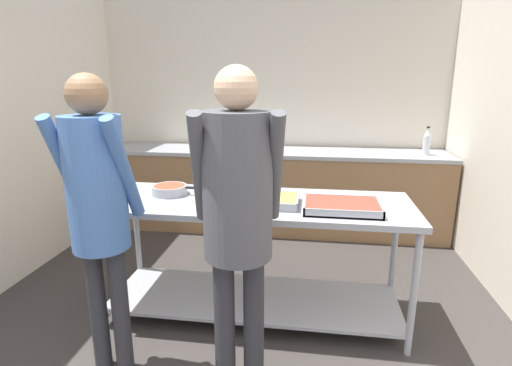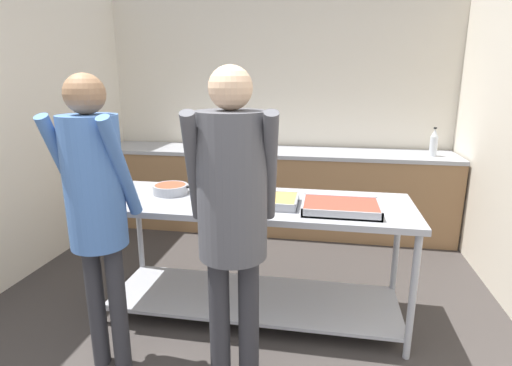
# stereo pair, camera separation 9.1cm
# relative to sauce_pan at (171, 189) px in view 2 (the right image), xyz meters

# --- Properties ---
(wall_rear) EXTENTS (4.02, 0.06, 2.65)m
(wall_rear) POSITION_rel_sauce_pan_xyz_m (0.51, 2.04, 0.42)
(wall_rear) COLOR beige
(wall_rear) RESTS_ON ground_plane
(wall_left) EXTENTS (0.06, 3.87, 2.65)m
(wall_left) POSITION_rel_sauce_pan_xyz_m (-1.46, 0.17, 0.42)
(wall_left) COLOR beige
(wall_left) RESTS_ON ground_plane
(back_counter) EXTENTS (3.86, 0.65, 0.91)m
(back_counter) POSITION_rel_sauce_pan_xyz_m (0.52, 1.67, -0.45)
(back_counter) COLOR olive
(back_counter) RESTS_ON ground_plane
(serving_counter) EXTENTS (2.14, 0.73, 0.87)m
(serving_counter) POSITION_rel_sauce_pan_xyz_m (0.62, -0.07, -0.32)
(serving_counter) COLOR #9EA0A8
(serving_counter) RESTS_ON ground_plane
(sauce_pan) EXTENTS (0.39, 0.25, 0.07)m
(sauce_pan) POSITION_rel_sauce_pan_xyz_m (0.00, 0.00, 0.00)
(sauce_pan) COLOR #9EA0A8
(sauce_pan) RESTS_ON serving_counter
(plate_stack) EXTENTS (0.24, 0.24, 0.04)m
(plate_stack) POSITION_rel_sauce_pan_xyz_m (0.35, -0.07, -0.02)
(plate_stack) COLOR white
(plate_stack) RESTS_ON serving_counter
(serving_tray_vegetables) EXTENTS (0.43, 0.30, 0.05)m
(serving_tray_vegetables) POSITION_rel_sauce_pan_xyz_m (0.72, -0.14, -0.01)
(serving_tray_vegetables) COLOR #9EA0A8
(serving_tray_vegetables) RESTS_ON serving_counter
(serving_tray_roast) EXTENTS (0.48, 0.34, 0.05)m
(serving_tray_roast) POSITION_rel_sauce_pan_xyz_m (1.21, -0.19, -0.01)
(serving_tray_roast) COLOR #9EA0A8
(serving_tray_roast) RESTS_ON serving_counter
(guest_serving_left) EXTENTS (0.49, 0.40, 1.74)m
(guest_serving_left) POSITION_rel_sauce_pan_xyz_m (0.65, -0.79, 0.18)
(guest_serving_left) COLOR #2D2D33
(guest_serving_left) RESTS_ON ground_plane
(guest_serving_right) EXTENTS (0.40, 0.32, 1.71)m
(guest_serving_right) POSITION_rel_sauce_pan_xyz_m (-0.12, -0.76, 0.17)
(guest_serving_right) COLOR #2D2D33
(guest_serving_right) RESTS_ON ground_plane
(water_bottle) EXTENTS (0.08, 0.08, 0.29)m
(water_bottle) POSITION_rel_sauce_pan_xyz_m (2.17, 1.62, 0.14)
(water_bottle) COLOR silver
(water_bottle) RESTS_ON back_counter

